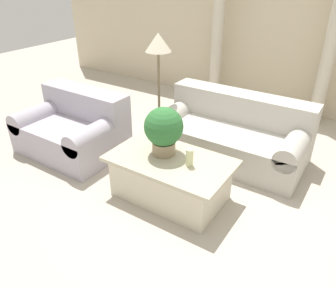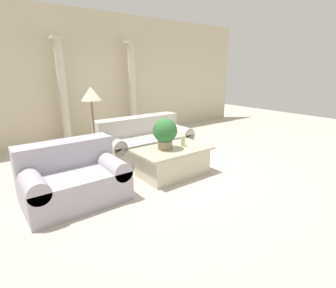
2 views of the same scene
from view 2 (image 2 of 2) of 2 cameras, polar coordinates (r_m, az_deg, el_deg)
The scene contains 10 objects.
ground_plane at distance 5.11m, azimuth -1.10°, elevation -4.86°, with size 16.00×16.00×0.00m, color #BCB2A3.
wall_back at distance 7.25m, azimuth -14.99°, elevation 13.84°, with size 10.00×0.06×3.20m.
sofa_long at distance 5.68m, azimuth -5.24°, elevation 0.75°, with size 1.94×0.98×0.81m.
loveseat at distance 4.02m, azimuth -20.07°, elevation -6.80°, with size 1.36×0.98×0.81m.
coffee_table at distance 4.64m, azimuth 1.03°, elevation -3.77°, with size 1.32×0.79×0.49m.
potted_plant at distance 4.46m, azimuth -0.64°, elevation 2.59°, with size 0.42×0.42×0.53m.
pillar_candle at distance 4.68m, azimuth 3.31°, elevation 0.69°, with size 0.08×0.08×0.19m.
floor_lamp at distance 4.92m, azimuth -16.32°, elevation 9.09°, with size 0.36×0.36×1.52m.
column_left at distance 6.60m, azimuth -21.84°, elevation 10.26°, with size 0.28×0.28×2.51m.
column_right at distance 7.31m, azimuth -7.72°, elevation 11.73°, with size 0.28×0.28×2.51m.
Camera 2 is at (-2.82, -3.84, 1.84)m, focal length 28.00 mm.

